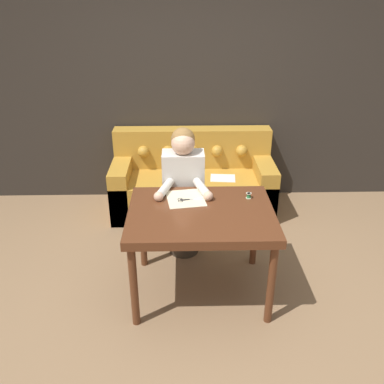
{
  "coord_description": "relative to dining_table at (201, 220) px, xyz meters",
  "views": [
    {
      "loc": [
        -0.14,
        -2.62,
        2.29
      ],
      "look_at": [
        -0.07,
        0.25,
        0.87
      ],
      "focal_mm": 38.0,
      "sensor_mm": 36.0,
      "label": 1
    }
  ],
  "objects": [
    {
      "name": "ground_plane",
      "position": [
        0.01,
        -0.12,
        -0.68
      ],
      "size": [
        16.0,
        16.0,
        0.0
      ],
      "primitive_type": "plane",
      "color": "#846647"
    },
    {
      "name": "wall_back",
      "position": [
        0.01,
        1.86,
        0.62
      ],
      "size": [
        8.0,
        0.06,
        2.6
      ],
      "color": "#2D2823",
      "rests_on": "ground_plane"
    },
    {
      "name": "dining_table",
      "position": [
        0.0,
        0.0,
        0.0
      ],
      "size": [
        1.13,
        0.87,
        0.77
      ],
      "color": "#562D19",
      "rests_on": "ground_plane"
    },
    {
      "name": "couch",
      "position": [
        -0.03,
        1.47,
        -0.36
      ],
      "size": [
        1.79,
        0.78,
        0.89
      ],
      "color": "#B7842D",
      "rests_on": "ground_plane"
    },
    {
      "name": "person",
      "position": [
        -0.13,
        0.58,
        -0.05
      ],
      "size": [
        0.48,
        0.58,
        1.25
      ],
      "color": "#33281E",
      "rests_on": "ground_plane"
    },
    {
      "name": "pattern_paper_main",
      "position": [
        -0.12,
        0.21,
        0.09
      ],
      "size": [
        0.34,
        0.36,
        0.0
      ],
      "color": "beige",
      "rests_on": "dining_table"
    },
    {
      "name": "scissors",
      "position": [
        -0.11,
        0.18,
        0.09
      ],
      "size": [
        0.23,
        0.09,
        0.01
      ],
      "color": "silver",
      "rests_on": "dining_table"
    },
    {
      "name": "thread_spool",
      "position": [
        0.4,
        0.21,
        0.11
      ],
      "size": [
        0.04,
        0.04,
        0.05
      ],
      "color": "#338C4C",
      "rests_on": "dining_table"
    }
  ]
}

